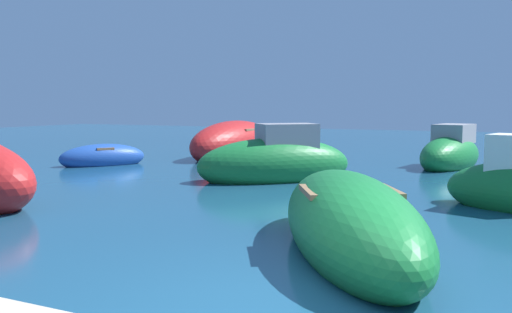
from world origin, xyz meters
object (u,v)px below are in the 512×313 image
Objects in this scene: moored_boat_1 at (349,224)px; moored_boat_7 at (103,157)px; moored_boat_0 at (235,144)px; moored_boat_2 at (451,153)px; moored_boat_8 at (276,163)px.

moored_boat_1 reaches higher than moored_boat_7.
moored_boat_1 is (8.02, -11.96, -0.12)m from moored_boat_0.
moored_boat_1 is at bearing 10.86° from moored_boat_2.
moored_boat_0 reaches higher than moored_boat_1.
moored_boat_7 is at bearing -153.03° from moored_boat_1.
moored_boat_2 reaches higher than moored_boat_7.
moored_boat_0 is at bearing -77.74° from moored_boat_2.
moored_boat_7 is at bearing -49.44° from moored_boat_8.
moored_boat_1 is 13.19m from moored_boat_7.
moored_boat_8 is at bearing -178.09° from moored_boat_1.
moored_boat_8 reaches higher than moored_boat_7.
moored_boat_1 is 1.25× the size of moored_boat_2.
moored_boat_0 is 8.34m from moored_boat_2.
moored_boat_2 is at bearing 149.34° from moored_boat_1.
moored_boat_0 is at bearing -95.28° from moored_boat_8.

